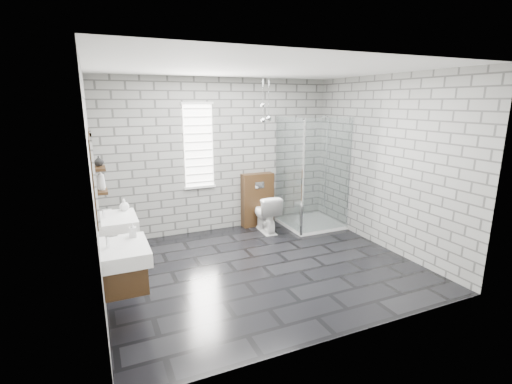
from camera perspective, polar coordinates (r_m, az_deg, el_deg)
floor at (r=5.41m, az=1.05°, el=-11.45°), size 4.20×3.60×0.02m
ceiling at (r=4.91m, az=1.20°, el=18.59°), size 4.20×3.60×0.02m
wall_back at (r=6.65m, az=-5.50°, el=5.53°), size 4.20×0.02×2.70m
wall_front at (r=3.48m, az=13.81°, el=-2.47°), size 4.20×0.02×2.70m
wall_left at (r=4.54m, az=-23.81°, el=0.53°), size 0.02×3.60×2.70m
wall_right at (r=6.17m, az=19.24°, el=4.17°), size 0.02×3.60×2.70m
vanity_left at (r=4.14m, az=-20.09°, el=-8.96°), size 0.47×0.70×1.57m
vanity_right at (r=5.15m, az=-20.98°, el=-4.59°), size 0.47×0.70×1.57m
shelf_lower at (r=4.50m, az=-22.75°, el=0.12°), size 0.14×0.30×0.03m
shelf_upper at (r=4.45m, az=-23.06°, el=3.38°), size 0.14×0.30×0.03m
window at (r=6.48m, az=-8.84°, el=7.00°), size 0.56×0.05×1.48m
cistern_panel at (r=6.96m, az=0.21°, el=-1.19°), size 0.60×0.20×1.00m
flush_plate at (r=6.79m, az=0.57°, el=1.05°), size 0.18×0.01×0.12m
shower_enclosure at (r=6.90m, az=8.28°, el=-1.44°), size 1.00×1.00×2.03m
pendant_cluster at (r=6.43m, az=1.41°, el=11.61°), size 0.26×0.24×0.77m
toilet at (r=6.67m, az=1.53°, el=-3.29°), size 0.41×0.68×0.68m
soap_bottle_a at (r=4.29m, az=-18.47°, el=-5.51°), size 0.08×0.08×0.17m
soap_bottle_b at (r=5.35m, az=-19.62°, el=-1.86°), size 0.15×0.15×0.16m
soap_bottle_c at (r=4.46m, az=-22.78°, el=1.79°), size 0.10×0.10×0.24m
vase at (r=4.50m, az=-23.04°, el=4.42°), size 0.14×0.14×0.11m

